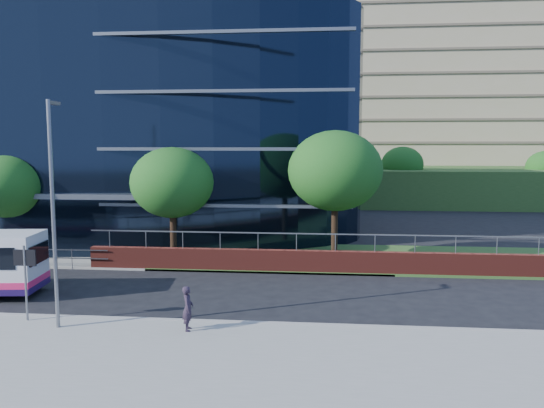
# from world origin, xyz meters

# --- Properties ---
(grass_verge) EXTENTS (36.00, 8.00, 0.12)m
(grass_verge) POSITION_xyz_m (24.00, 11.00, 0.06)
(grass_verge) COLOR #2D511E
(grass_verge) RESTS_ON ground
(glass_office) EXTENTS (44.00, 23.10, 16.00)m
(glass_office) POSITION_xyz_m (-4.00, 20.85, 8.00)
(glass_office) COLOR black
(glass_office) RESTS_ON ground
(retaining_wall) EXTENTS (34.00, 0.40, 2.11)m
(retaining_wall) POSITION_xyz_m (20.00, 7.30, 0.61)
(retaining_wall) COLOR maroon
(retaining_wall) RESTS_ON ground
(apartment_block) EXTENTS (60.00, 42.00, 30.00)m
(apartment_block) POSITION_xyz_m (32.00, 57.21, 11.11)
(apartment_block) COLOR #2D511E
(apartment_block) RESTS_ON ground
(street_sign) EXTENTS (0.85, 0.09, 2.80)m
(street_sign) POSITION_xyz_m (4.50, -1.59, 2.15)
(street_sign) COLOR slate
(street_sign) RESTS_ON pavement_near
(tree_far_b) EXTENTS (4.29, 4.29, 6.05)m
(tree_far_b) POSITION_xyz_m (-3.00, 9.50, 4.21)
(tree_far_b) COLOR black
(tree_far_b) RESTS_ON ground
(tree_far_c) EXTENTS (4.62, 4.62, 6.51)m
(tree_far_c) POSITION_xyz_m (7.00, 9.00, 4.54)
(tree_far_c) COLOR black
(tree_far_c) RESTS_ON ground
(tree_far_d) EXTENTS (5.28, 5.28, 7.44)m
(tree_far_d) POSITION_xyz_m (16.00, 10.00, 5.19)
(tree_far_d) COLOR black
(tree_far_d) RESTS_ON ground
(tree_dist_e) EXTENTS (4.62, 4.62, 6.51)m
(tree_dist_e) POSITION_xyz_m (24.00, 40.00, 4.54)
(tree_dist_e) COLOR black
(tree_dist_e) RESTS_ON ground
(streetlight_east) EXTENTS (0.15, 0.77, 8.00)m
(streetlight_east) POSITION_xyz_m (6.00, -2.17, 4.44)
(streetlight_east) COLOR slate
(streetlight_east) RESTS_ON pavement_near
(pedestrian) EXTENTS (0.46, 0.62, 1.57)m
(pedestrian) POSITION_xyz_m (10.69, -2.05, 0.94)
(pedestrian) COLOR #271D2C
(pedestrian) RESTS_ON pavement_near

